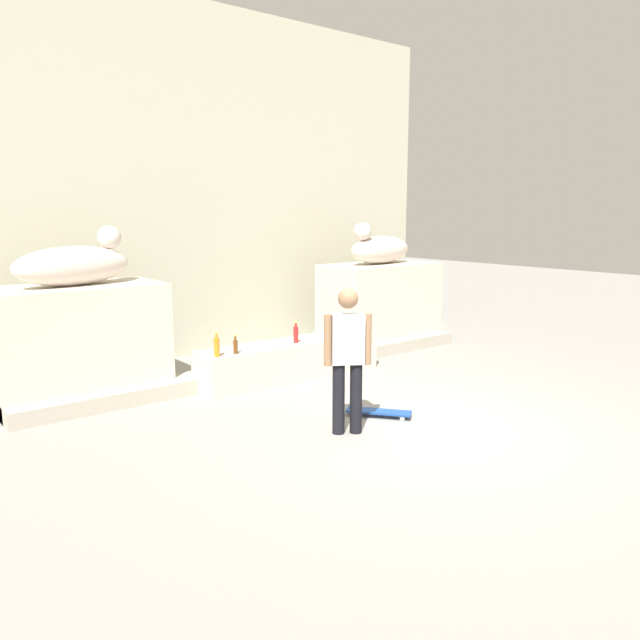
# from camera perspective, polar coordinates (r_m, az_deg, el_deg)

# --- Properties ---
(ground_plane) EXTENTS (40.00, 40.00, 0.00)m
(ground_plane) POSITION_cam_1_polar(r_m,az_deg,el_deg) (7.37, 10.39, -9.96)
(ground_plane) COLOR gray
(facade_wall) EXTENTS (9.76, 0.60, 5.95)m
(facade_wall) POSITION_cam_1_polar(r_m,az_deg,el_deg) (11.29, -10.87, 12.27)
(facade_wall) COLOR #B6B49B
(facade_wall) RESTS_ON ground_plane
(pedestal_left) EXTENTS (2.20, 1.18, 1.54)m
(pedestal_left) POSITION_cam_1_polar(r_m,az_deg,el_deg) (8.86, -21.53, -1.95)
(pedestal_left) COLOR beige
(pedestal_left) RESTS_ON ground_plane
(pedestal_right) EXTENTS (2.20, 1.18, 1.54)m
(pedestal_right) POSITION_cam_1_polar(r_m,az_deg,el_deg) (11.72, 5.57, 1.48)
(pedestal_right) COLOR beige
(pedestal_right) RESTS_ON ground_plane
(statue_reclining_left) EXTENTS (1.68, 0.86, 0.78)m
(statue_reclining_left) POSITION_cam_1_polar(r_m,az_deg,el_deg) (8.73, -21.76, 4.86)
(statue_reclining_left) COLOR beige
(statue_reclining_left) RESTS_ON pedestal_left
(statue_reclining_right) EXTENTS (1.67, 0.81, 0.78)m
(statue_reclining_right) POSITION_cam_1_polar(r_m,az_deg,el_deg) (11.58, 5.55, 6.61)
(statue_reclining_right) COLOR beige
(statue_reclining_right) RESTS_ON pedestal_right
(ledge_block) EXTENTS (2.98, 0.62, 0.58)m
(ledge_block) POSITION_cam_1_polar(r_m,az_deg,el_deg) (9.30, -2.74, -3.74)
(ledge_block) COLOR beige
(ledge_block) RESTS_ON ground_plane
(skater) EXTENTS (0.47, 0.36, 1.67)m
(skater) POSITION_cam_1_polar(r_m,az_deg,el_deg) (6.89, 2.58, -3.21)
(skater) COLOR black
(skater) RESTS_ON ground_plane
(skateboard) EXTENTS (0.64, 0.76, 0.08)m
(skateboard) POSITION_cam_1_polar(r_m,az_deg,el_deg) (7.69, 5.48, -8.48)
(skateboard) COLOR navy
(skateboard) RESTS_ON ground_plane
(bottle_red) EXTENTS (0.07, 0.07, 0.31)m
(bottle_red) POSITION_cam_1_polar(r_m,az_deg,el_deg) (9.11, -2.26, -1.32)
(bottle_red) COLOR red
(bottle_red) RESTS_ON ledge_block
(bottle_brown) EXTENTS (0.06, 0.06, 0.26)m
(bottle_brown) POSITION_cam_1_polar(r_m,az_deg,el_deg) (8.47, -7.86, -2.45)
(bottle_brown) COLOR #593314
(bottle_brown) RESTS_ON ledge_block
(bottle_orange) EXTENTS (0.08, 0.08, 0.33)m
(bottle_orange) POSITION_cam_1_polar(r_m,az_deg,el_deg) (8.34, -9.57, -2.47)
(bottle_orange) COLOR orange
(bottle_orange) RESTS_ON ledge_block
(stair_step) EXTENTS (7.80, 0.50, 0.21)m
(stair_step) POSITION_cam_1_polar(r_m,az_deg,el_deg) (9.64, -4.03, -4.37)
(stair_step) COLOR #A9A08F
(stair_step) RESTS_ON ground_plane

